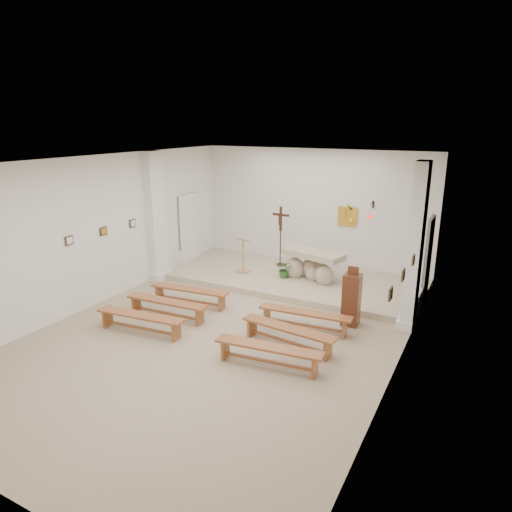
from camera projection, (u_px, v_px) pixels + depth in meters
The scene contains 29 objects.
ground at pixel (225, 330), 9.60m from camera, with size 7.00×10.00×0.00m, color tan.
wall_left at pixel (96, 232), 10.67m from camera, with size 0.02×10.00×3.50m, color white.
wall_right at pixel (402, 277), 7.55m from camera, with size 0.02×10.00×3.50m, color white.
wall_back at pixel (313, 210), 13.35m from camera, with size 7.00×0.02×3.50m, color white.
ceiling at pixel (221, 162), 8.62m from camera, with size 7.00×10.00×0.02m, color silver.
sanctuary_platform at pixel (291, 278), 12.55m from camera, with size 6.98×3.00×0.15m, color #BFB093.
pilaster_left at pixel (156, 217), 12.31m from camera, with size 0.26×0.55×3.50m, color white.
pilaster_right at pixel (415, 248), 9.30m from camera, with size 0.26×0.55×3.50m, color white.
gold_wall_relief at pixel (347, 216), 12.88m from camera, with size 0.55×0.04×0.55m, color gold.
sanctuary_lamp at pixel (370, 215), 12.31m from camera, with size 0.11×0.36×0.44m.
station_frame_left_front at pixel (69, 240), 9.99m from camera, with size 0.03×0.20×0.20m, color #3B2D1A.
station_frame_left_mid at pixel (103, 231), 10.84m from camera, with size 0.03×0.20×0.20m, color #3B2D1A.
station_frame_left_rear at pixel (133, 223), 11.69m from camera, with size 0.03×0.20×0.20m, color #3B2D1A.
station_frame_right_front at pixel (391, 294), 6.89m from camera, with size 0.03×0.20×0.20m, color #3B2D1A.
station_frame_right_mid at pixel (403, 275), 7.74m from camera, with size 0.03×0.20×0.20m, color #3B2D1A.
station_frame_right_rear at pixel (414, 260), 8.59m from camera, with size 0.03×0.20×0.20m, color #3B2D1A.
radiator_left at pixel (173, 262), 13.35m from camera, with size 0.10×0.85×0.52m, color silver.
radiator_right at pixel (417, 304), 10.29m from camera, with size 0.10×0.85×0.52m, color silver.
altar at pixel (312, 267), 12.21m from camera, with size 1.76×1.01×0.85m.
lectern at pixel (243, 255), 12.71m from camera, with size 0.44×0.40×1.04m.
crucifix_stand at pixel (280, 232), 13.24m from camera, with size 0.53×0.23×1.74m.
potted_plant at pixel (285, 269), 12.33m from camera, with size 0.43×0.38×0.48m, color #2B5B24.
donation_pedestal at pixel (351, 299), 9.72m from camera, with size 0.37×0.37×1.32m.
bench_left_front at pixel (189, 292), 10.86m from camera, with size 1.99×0.50×0.42m.
bench_right_front at pixel (305, 316), 9.54m from camera, with size 1.99×0.47×0.42m.
bench_left_second at pixel (167, 305), 10.13m from camera, with size 1.98×0.42×0.42m.
bench_right_second at pixel (288, 332), 8.81m from camera, with size 1.99×0.54×0.42m.
bench_left_third at pixel (140, 319), 9.40m from camera, with size 1.99×0.51×0.42m.
bench_right_third at pixel (269, 351), 8.08m from camera, with size 1.99×0.52×0.42m.
Camera 1 is at (4.67, -7.45, 4.21)m, focal length 32.00 mm.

